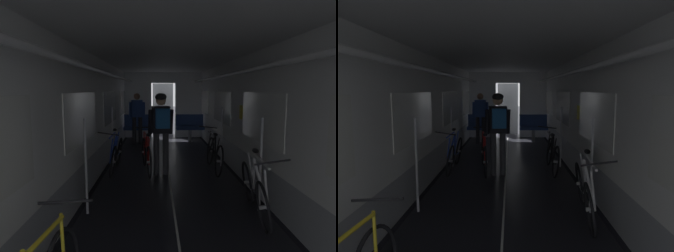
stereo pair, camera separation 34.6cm
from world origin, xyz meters
The scene contains 9 objects.
train_car_shell centered at (0.00, 3.60, 1.70)m, with size 3.14×12.34×2.57m.
bench_seat_far_left centered at (-0.90, 8.07, 0.57)m, with size 0.98×0.51×0.95m.
bench_seat_far_right centered at (0.90, 8.07, 0.57)m, with size 0.98×0.51×0.95m.
bicycle_blue centered at (-1.16, 4.39, 0.38)m, with size 0.44×1.69×0.96m.
bicycle_white centered at (1.14, 1.95, 0.38)m, with size 0.44×1.70×0.96m.
bicycle_black centered at (1.03, 4.34, 0.38)m, with size 0.44×1.69×0.95m.
person_cyclist_aisle centered at (-0.16, 4.02, 1.07)m, with size 0.56×0.43×1.73m.
bicycle_red_in_aisle centered at (-0.48, 4.29, 0.38)m, with size 0.44×1.68×0.93m.
person_standing_near_bench centered at (-0.90, 7.70, 0.98)m, with size 0.53×0.23×1.69m.
Camera 2 is at (0.09, -2.06, 1.80)m, focal length 31.46 mm.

